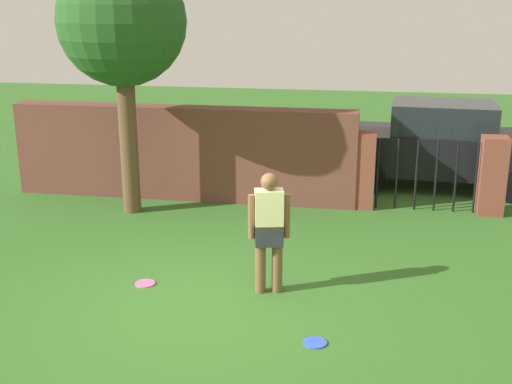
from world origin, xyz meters
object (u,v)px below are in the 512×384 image
Objects in this scene: person at (269,227)px; car at (441,145)px; tree at (122,24)px; frisbee_blue at (315,343)px; frisbee_pink at (145,283)px.

person is 6.18m from car.
tree is at bearing -58.39° from person.
car reaches higher than frisbee_blue.
tree is 2.73× the size of person.
car is 15.90× the size of frisbee_blue.
person is (2.96, -2.92, -2.39)m from tree.
frisbee_pink is at bearing 153.86° from frisbee_blue.
tree is at bearing -151.21° from car.
car reaches higher than frisbee_pink.
tree is 4.61m from frisbee_pink.
frisbee_blue is at bearing -48.49° from tree.
car is at bearing -129.21° from person.
car is at bearing 52.50° from frisbee_pink.
tree is 6.45m from frisbee_blue.
frisbee_blue and frisbee_pink have the same top height.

